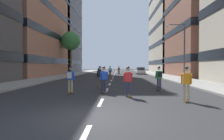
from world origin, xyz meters
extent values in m
plane|color=#28282B|center=(0.00, 30.51, 0.00)|extent=(183.09, 183.09, 0.00)
cube|color=gray|center=(-8.81, 34.33, 0.07)|extent=(3.74, 83.91, 0.14)
cube|color=gray|center=(8.81, 34.33, 0.07)|extent=(3.74, 83.91, 0.14)
cube|color=silver|center=(0.00, -2.00, 0.00)|extent=(0.16, 2.20, 0.01)
cube|color=silver|center=(0.00, 3.00, 0.00)|extent=(0.16, 2.20, 0.01)
cube|color=silver|center=(0.00, 8.00, 0.00)|extent=(0.16, 2.20, 0.01)
cube|color=silver|center=(0.00, 13.00, 0.00)|extent=(0.16, 2.20, 0.01)
cube|color=silver|center=(0.00, 18.00, 0.00)|extent=(0.16, 2.20, 0.01)
cube|color=silver|center=(0.00, 23.00, 0.00)|extent=(0.16, 2.20, 0.01)
cube|color=silver|center=(0.00, 28.00, 0.00)|extent=(0.16, 2.20, 0.01)
cube|color=silver|center=(0.00, 33.00, 0.00)|extent=(0.16, 2.20, 0.01)
cube|color=silver|center=(0.00, 38.00, 0.00)|extent=(0.16, 2.20, 0.01)
cube|color=silver|center=(0.00, 43.00, 0.00)|extent=(0.16, 2.20, 0.01)
cube|color=silver|center=(0.00, 48.00, 0.00)|extent=(0.16, 2.20, 0.01)
cube|color=silver|center=(0.00, 53.00, 0.00)|extent=(0.16, 2.20, 0.01)
cube|color=silver|center=(0.00, 58.00, 0.00)|extent=(0.16, 2.20, 0.01)
cube|color=silver|center=(0.00, 63.00, 0.00)|extent=(0.16, 2.20, 0.01)
cube|color=silver|center=(0.00, 68.00, 0.00)|extent=(0.16, 2.20, 0.01)
cube|color=#9E6B51|center=(-19.13, 29.60, 11.48)|extent=(16.90, 22.58, 22.97)
cube|color=black|center=(-19.13, 29.60, 2.76)|extent=(17.02, 22.70, 1.10)
cube|color=black|center=(-19.13, 29.60, 7.35)|extent=(17.02, 22.70, 1.10)
cube|color=black|center=(-19.13, 29.60, 11.94)|extent=(17.02, 22.70, 1.10)
cube|color=slate|center=(-19.13, 47.75, 16.57)|extent=(16.90, 17.89, 33.13)
cube|color=black|center=(-19.13, 47.75, 2.84)|extent=(17.02, 18.01, 1.10)
cube|color=black|center=(-19.13, 47.75, 7.57)|extent=(17.02, 18.01, 1.10)
cube|color=black|center=(-19.13, 47.75, 12.31)|extent=(17.02, 18.01, 1.10)
cube|color=black|center=(-19.13, 47.75, 17.04)|extent=(17.02, 18.01, 1.10)
cube|color=brown|center=(19.13, 29.60, 12.34)|extent=(16.90, 17.48, 24.68)
cube|color=black|center=(19.13, 29.60, 2.96)|extent=(17.02, 17.60, 1.10)
cube|color=black|center=(19.13, 29.60, 7.90)|extent=(17.02, 17.60, 1.10)
cube|color=black|center=(19.13, 29.60, 12.83)|extent=(17.02, 17.60, 1.10)
cube|color=#B2A893|center=(19.13, 47.75, 16.24)|extent=(16.90, 22.34, 32.49)
cube|color=black|center=(19.13, 47.75, 2.78)|extent=(17.02, 22.46, 1.10)
cube|color=black|center=(19.13, 47.75, 7.43)|extent=(17.02, 22.46, 1.10)
cube|color=black|center=(19.13, 47.75, 12.07)|extent=(17.02, 22.46, 1.10)
cube|color=black|center=(19.13, 47.75, 16.71)|extent=(17.02, 22.46, 1.10)
cube|color=silver|center=(5.73, 37.96, 0.53)|extent=(1.80, 4.40, 0.70)
cube|color=#2D3338|center=(5.73, 37.81, 1.20)|extent=(1.60, 2.10, 0.64)
cylinder|color=black|center=(4.93, 39.41, 0.32)|extent=(0.22, 0.64, 0.64)
cylinder|color=black|center=(6.53, 39.41, 0.32)|extent=(0.22, 0.64, 0.64)
cylinder|color=black|center=(4.93, 36.51, 0.32)|extent=(0.22, 0.64, 0.64)
cylinder|color=black|center=(6.53, 36.51, 0.32)|extent=(0.22, 0.64, 0.64)
cylinder|color=#4C3823|center=(-8.81, 33.68, 2.85)|extent=(0.36, 0.36, 5.42)
sphere|color=#387A3D|center=(-8.81, 33.68, 6.88)|extent=(3.79, 3.79, 3.79)
cylinder|color=#3F3F44|center=(8.43, 16.50, 3.39)|extent=(0.16, 0.16, 6.50)
cylinder|color=#3F3F44|center=(7.53, 16.50, 6.54)|extent=(1.80, 0.10, 0.10)
ellipsoid|color=silver|center=(6.63, 16.50, 6.39)|extent=(0.50, 0.30, 0.24)
cube|color=brown|center=(4.30, 3.30, 0.08)|extent=(0.41, 0.92, 0.02)
cylinder|color=#D8BF4C|center=(4.37, 3.61, 0.04)|extent=(0.19, 0.11, 0.07)
cylinder|color=#D8BF4C|center=(4.22, 2.99, 0.04)|extent=(0.19, 0.11, 0.07)
cylinder|color=tan|center=(4.21, 3.32, 0.49)|extent=(0.17, 0.17, 0.80)
cylinder|color=tan|center=(4.38, 3.28, 0.49)|extent=(0.17, 0.17, 0.80)
cube|color=orange|center=(4.30, 3.30, 1.17)|extent=(0.36, 0.27, 0.55)
cylinder|color=orange|center=(4.09, 3.40, 1.14)|extent=(0.14, 0.24, 0.55)
cylinder|color=orange|center=(4.52, 3.30, 1.14)|extent=(0.14, 0.24, 0.55)
sphere|color=tan|center=(4.30, 3.32, 1.62)|extent=(0.22, 0.22, 0.22)
sphere|color=black|center=(4.30, 3.32, 1.67)|extent=(0.21, 0.21, 0.21)
cube|color=brown|center=(1.43, 4.77, 0.08)|extent=(0.36, 0.92, 0.02)
cylinder|color=#D8BF4C|center=(1.37, 5.09, 0.04)|extent=(0.19, 0.10, 0.07)
cylinder|color=#D8BF4C|center=(1.49, 4.46, 0.04)|extent=(0.19, 0.10, 0.07)
cylinder|color=#2D334C|center=(1.34, 4.76, 0.49)|extent=(0.16, 0.16, 0.80)
cylinder|color=#2D334C|center=(1.52, 4.79, 0.49)|extent=(0.16, 0.16, 0.80)
cube|color=red|center=(1.43, 4.77, 1.17)|extent=(0.35, 0.25, 0.55)
cylinder|color=red|center=(1.20, 4.78, 1.14)|extent=(0.13, 0.24, 0.55)
cylinder|color=red|center=(1.64, 4.86, 1.14)|extent=(0.13, 0.24, 0.55)
sphere|color=tan|center=(1.43, 4.79, 1.62)|extent=(0.22, 0.22, 0.22)
sphere|color=black|center=(1.43, 4.79, 1.67)|extent=(0.21, 0.21, 0.21)
cube|color=brown|center=(3.81, 7.76, 0.08)|extent=(0.38, 0.92, 0.02)
cylinder|color=#D8BF4C|center=(3.75, 8.07, 0.04)|extent=(0.19, 0.10, 0.07)
cylinder|color=#D8BF4C|center=(3.88, 7.45, 0.04)|extent=(0.19, 0.10, 0.07)
cylinder|color=#2D334C|center=(3.73, 7.74, 0.49)|extent=(0.17, 0.17, 0.80)
cylinder|color=#2D334C|center=(3.90, 7.78, 0.49)|extent=(0.17, 0.17, 0.80)
cube|color=green|center=(3.81, 7.76, 1.17)|extent=(0.35, 0.26, 0.55)
cylinder|color=green|center=(3.59, 7.76, 1.14)|extent=(0.13, 0.24, 0.55)
cylinder|color=green|center=(4.02, 7.85, 1.14)|extent=(0.13, 0.24, 0.55)
sphere|color=beige|center=(3.81, 7.78, 1.62)|extent=(0.22, 0.22, 0.22)
sphere|color=black|center=(3.81, 7.78, 1.67)|extent=(0.21, 0.21, 0.21)
cube|color=black|center=(3.85, 7.58, 1.20)|extent=(0.29, 0.21, 0.40)
cube|color=brown|center=(0.96, 36.99, 0.08)|extent=(0.39, 0.92, 0.02)
cylinder|color=#D8BF4C|center=(1.03, 37.31, 0.04)|extent=(0.19, 0.11, 0.07)
cylinder|color=#D8BF4C|center=(0.89, 36.68, 0.04)|extent=(0.19, 0.11, 0.07)
cylinder|color=#2D334C|center=(0.87, 37.01, 0.49)|extent=(0.17, 0.17, 0.80)
cylinder|color=#2D334C|center=(1.04, 36.97, 0.49)|extent=(0.17, 0.17, 0.80)
cube|color=orange|center=(0.96, 36.99, 1.17)|extent=(0.36, 0.27, 0.55)
cylinder|color=orange|center=(0.75, 37.09, 1.14)|extent=(0.14, 0.24, 0.55)
cylinder|color=orange|center=(1.18, 36.99, 1.14)|extent=(0.14, 0.24, 0.55)
sphere|color=#997051|center=(0.96, 37.01, 1.62)|extent=(0.22, 0.22, 0.22)
sphere|color=black|center=(0.96, 37.01, 1.67)|extent=(0.21, 0.21, 0.21)
cube|color=#A52626|center=(0.92, 36.82, 1.20)|extent=(0.29, 0.21, 0.40)
cube|color=brown|center=(-0.47, 24.91, 0.08)|extent=(0.38, 0.92, 0.02)
cylinder|color=#D8BF4C|center=(-0.40, 25.22, 0.04)|extent=(0.19, 0.11, 0.07)
cylinder|color=#D8BF4C|center=(-0.53, 24.59, 0.04)|extent=(0.19, 0.11, 0.07)
cylinder|color=#594C47|center=(-0.55, 24.93, 0.49)|extent=(0.17, 0.17, 0.80)
cylinder|color=#594C47|center=(-0.38, 24.89, 0.49)|extent=(0.17, 0.17, 0.80)
cube|color=blue|center=(-0.47, 24.91, 1.17)|extent=(0.35, 0.26, 0.55)
cylinder|color=blue|center=(-0.67, 25.00, 1.14)|extent=(0.14, 0.24, 0.55)
cylinder|color=blue|center=(-0.24, 24.91, 1.14)|extent=(0.14, 0.24, 0.55)
sphere|color=#997051|center=(-0.46, 24.93, 1.62)|extent=(0.22, 0.22, 0.22)
sphere|color=black|center=(-0.46, 24.93, 1.67)|extent=(0.21, 0.21, 0.21)
cube|color=beige|center=(-0.50, 24.73, 1.20)|extent=(0.29, 0.21, 0.40)
cube|color=brown|center=(-2.36, 26.94, 0.08)|extent=(0.24, 0.91, 0.02)
cylinder|color=#D8BF4C|center=(-2.35, 27.26, 0.04)|extent=(0.18, 0.08, 0.07)
cylinder|color=#D8BF4C|center=(-2.38, 26.62, 0.04)|extent=(0.18, 0.08, 0.07)
cylinder|color=#2D334C|center=(-2.45, 26.94, 0.49)|extent=(0.15, 0.15, 0.80)
cylinder|color=#2D334C|center=(-2.27, 26.93, 0.49)|extent=(0.15, 0.15, 0.80)
cube|color=blue|center=(-2.36, 26.94, 1.17)|extent=(0.33, 0.21, 0.55)
cylinder|color=blue|center=(-2.58, 27.00, 1.14)|extent=(0.10, 0.23, 0.55)
cylinder|color=blue|center=(-2.14, 26.98, 1.14)|extent=(0.10, 0.23, 0.55)
sphere|color=tan|center=(-2.36, 26.96, 1.62)|extent=(0.22, 0.22, 0.22)
sphere|color=black|center=(-2.36, 26.96, 1.67)|extent=(0.21, 0.21, 0.21)
cube|color=black|center=(-2.37, 26.76, 1.20)|extent=(0.27, 0.17, 0.40)
cube|color=brown|center=(-2.27, 6.11, 0.08)|extent=(0.31, 0.92, 0.02)
cylinder|color=#D8BF4C|center=(-2.23, 6.43, 0.04)|extent=(0.19, 0.09, 0.07)
cylinder|color=#D8BF4C|center=(-2.31, 5.80, 0.04)|extent=(0.19, 0.09, 0.07)
cylinder|color=tan|center=(-2.36, 6.13, 0.49)|extent=(0.16, 0.16, 0.80)
cylinder|color=tan|center=(-2.18, 6.10, 0.49)|extent=(0.16, 0.16, 0.80)
cube|color=blue|center=(-2.27, 6.11, 1.17)|extent=(0.34, 0.24, 0.55)
cylinder|color=blue|center=(-2.48, 6.19, 1.14)|extent=(0.12, 0.24, 0.55)
cylinder|color=blue|center=(-2.04, 6.14, 1.14)|extent=(0.12, 0.24, 0.55)
sphere|color=#997051|center=(-2.26, 6.13, 1.62)|extent=(0.22, 0.22, 0.22)
sphere|color=black|center=(-2.26, 6.13, 1.67)|extent=(0.21, 0.21, 0.21)
cube|color=beige|center=(-2.29, 5.94, 1.20)|extent=(0.28, 0.19, 0.40)
cube|color=brown|center=(-0.10, 6.49, 0.08)|extent=(0.36, 0.92, 0.02)
cylinder|color=#D8BF4C|center=(-0.16, 6.81, 0.04)|extent=(0.19, 0.10, 0.07)
cylinder|color=#D8BF4C|center=(-0.04, 6.18, 0.04)|extent=(0.19, 0.10, 0.07)
cylinder|color=#2D334C|center=(-0.19, 6.48, 0.49)|extent=(0.16, 0.16, 0.80)
cylinder|color=#2D334C|center=(-0.01, 6.51, 0.49)|extent=(0.16, 0.16, 0.80)
cube|color=blue|center=(-0.10, 6.49, 1.17)|extent=(0.35, 0.26, 0.55)
cylinder|color=blue|center=(-0.32, 6.50, 1.14)|extent=(0.13, 0.24, 0.55)
cylinder|color=blue|center=(0.11, 6.58, 1.14)|extent=(0.13, 0.24, 0.55)
sphere|color=tan|center=(-0.10, 6.51, 1.62)|extent=(0.22, 0.22, 0.22)
sphere|color=black|center=(-0.10, 6.51, 1.67)|extent=(0.21, 0.21, 0.21)
cube|color=brown|center=(-0.61, 9.33, 0.08)|extent=(0.29, 0.92, 0.02)
cylinder|color=#D8BF4C|center=(-0.65, 9.64, 0.04)|extent=(0.19, 0.09, 0.07)
cylinder|color=#D8BF4C|center=(-0.58, 9.01, 0.04)|extent=(0.19, 0.09, 0.07)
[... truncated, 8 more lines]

